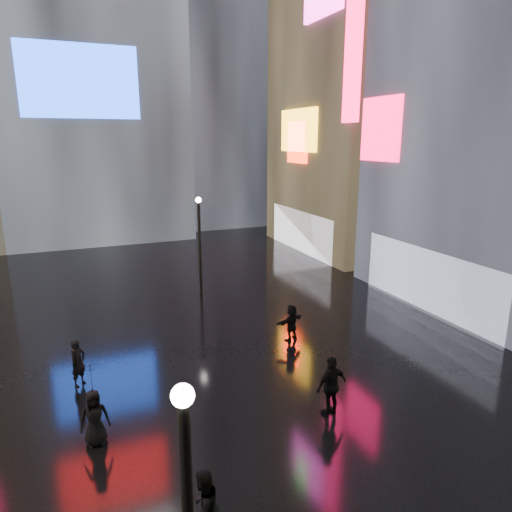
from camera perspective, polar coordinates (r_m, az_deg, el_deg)
ground at (r=21.30m, az=-8.38°, el=-8.08°), size 140.00×140.00×0.00m
building_right_far at (r=36.17m, az=13.66°, el=23.44°), size 10.28×12.00×28.00m
tower_flank_right at (r=47.98m, az=-6.28°, el=25.08°), size 12.00×12.00×34.00m
lamp_far at (r=24.13m, az=-7.06°, el=2.00°), size 0.30×0.30×5.20m
pedestrian_1 at (r=10.63m, az=-6.61°, el=-28.81°), size 1.03×0.97×1.69m
pedestrian_3 at (r=14.37m, az=9.41°, el=-15.67°), size 1.18×0.66×1.89m
pedestrian_4 at (r=13.79m, az=-19.54°, el=-18.51°), size 0.80×0.54×1.60m
pedestrian_5 at (r=19.05m, az=4.45°, el=-8.27°), size 1.48×0.90×1.52m
pedestrian_6 at (r=16.81m, az=-21.34°, el=-12.34°), size 0.70×0.69×1.63m
umbrella_2 at (r=13.19m, az=-19.99°, el=-14.10°), size 1.17×1.16×0.80m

